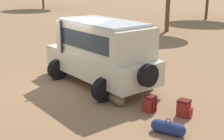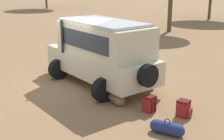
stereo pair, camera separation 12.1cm
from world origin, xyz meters
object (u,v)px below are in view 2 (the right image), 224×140
(duffel_bag_soft_canvas, at_px, (167,128))
(safari_vehicle, at_px, (102,51))
(backpack_beside_front_wheel, at_px, (149,104))
(backpack_cluster_center, at_px, (184,109))
(duffel_bag_low_black_case, at_px, (116,98))

(duffel_bag_soft_canvas, bearing_deg, safari_vehicle, 138.29)
(safari_vehicle, xyz_separation_m, backpack_beside_front_wheel, (2.41, -1.72, -1.04))
(duffel_bag_soft_canvas, bearing_deg, backpack_cluster_center, 82.05)
(backpack_beside_front_wheel, xyz_separation_m, duffel_bag_soft_canvas, (0.84, -1.18, -0.08))
(backpack_beside_front_wheel, relative_size, backpack_cluster_center, 1.02)
(backpack_beside_front_wheel, height_order, backpack_cluster_center, backpack_beside_front_wheel)
(safari_vehicle, relative_size, duffel_bag_low_black_case, 6.98)
(backpack_beside_front_wheel, bearing_deg, safari_vehicle, 144.49)
(backpack_cluster_center, distance_m, duffel_bag_low_black_case, 2.23)
(safari_vehicle, relative_size, backpack_cluster_center, 10.50)
(duffel_bag_soft_canvas, bearing_deg, duffel_bag_low_black_case, 145.37)
(backpack_cluster_center, height_order, duffel_bag_low_black_case, backpack_cluster_center)
(safari_vehicle, distance_m, duffel_bag_low_black_case, 2.21)
(backpack_cluster_center, distance_m, duffel_bag_soft_canvas, 1.27)
(backpack_beside_front_wheel, xyz_separation_m, duffel_bag_low_black_case, (-1.21, 0.24, -0.08))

